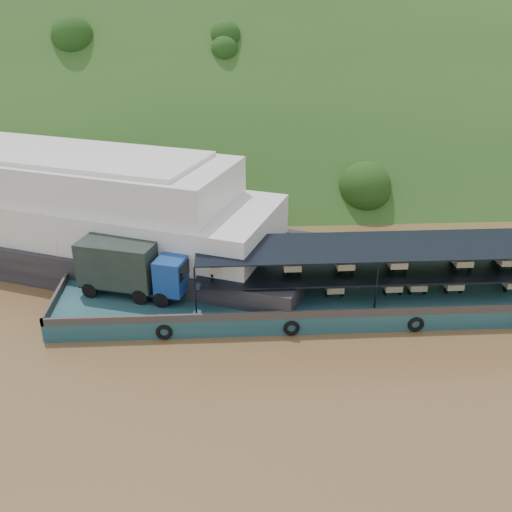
{
  "coord_description": "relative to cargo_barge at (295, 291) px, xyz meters",
  "views": [
    {
      "loc": [
        -4.07,
        -32.79,
        19.88
      ],
      "look_at": [
        -2.0,
        3.0,
        3.2
      ],
      "focal_mm": 40.0,
      "sensor_mm": 36.0,
      "label": 1
    }
  ],
  "objects": [
    {
      "name": "ground",
      "position": [
        -0.55,
        -1.32,
        -1.24
      ],
      "size": [
        160.0,
        160.0,
        0.0
      ],
      "primitive_type": "plane",
      "color": "brown",
      "rests_on": "ground"
    },
    {
      "name": "hillside",
      "position": [
        -0.55,
        34.68,
        -1.24
      ],
      "size": [
        140.0,
        39.6,
        39.6
      ],
      "primitive_type": "cube",
      "rotation": [
        0.79,
        0.0,
        0.0
      ],
      "color": "#1A3C16",
      "rests_on": "ground"
    },
    {
      "name": "cargo_barge",
      "position": [
        0.0,
        0.0,
        0.0
      ],
      "size": [
        35.0,
        7.18,
        4.95
      ],
      "color": "#153A4B",
      "rests_on": "ground"
    },
    {
      "name": "passenger_ferry",
      "position": [
        -18.84,
        9.94,
        2.61
      ],
      "size": [
        44.73,
        26.95,
        8.88
      ],
      "rotation": [
        0.0,
        0.0,
        -0.39
      ],
      "color": "black",
      "rests_on": "ground"
    }
  ]
}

